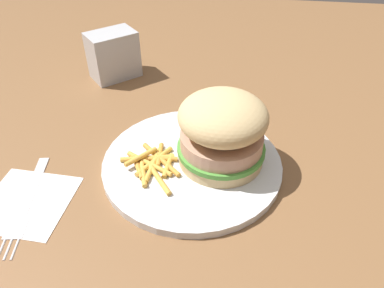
{
  "coord_description": "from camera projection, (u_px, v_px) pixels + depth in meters",
  "views": [
    {
      "loc": [
        -0.38,
        -0.06,
        0.36
      ],
      "look_at": [
        0.01,
        -0.01,
        0.04
      ],
      "focal_mm": 33.85,
      "sensor_mm": 36.0,
      "label": 1
    }
  ],
  "objects": [
    {
      "name": "ground_plane",
      "position": [
        185.0,
        170.0,
        0.52
      ],
      "size": [
        1.6,
        1.6,
        0.0
      ],
      "primitive_type": "plane",
      "color": "brown"
    },
    {
      "name": "plate",
      "position": [
        192.0,
        163.0,
        0.52
      ],
      "size": [
        0.26,
        0.26,
        0.01
      ],
      "primitive_type": "cylinder",
      "color": "silver",
      "rests_on": "ground_plane"
    },
    {
      "name": "sandwich",
      "position": [
        222.0,
        130.0,
        0.49
      ],
      "size": [
        0.12,
        0.12,
        0.1
      ],
      "color": "tan",
      "rests_on": "plate"
    },
    {
      "name": "fries_pile",
      "position": [
        153.0,
        163.0,
        0.51
      ],
      "size": [
        0.1,
        0.09,
        0.01
      ],
      "color": "gold",
      "rests_on": "plate"
    },
    {
      "name": "napkin",
      "position": [
        27.0,
        202.0,
        0.47
      ],
      "size": [
        0.11,
        0.11,
        0.0
      ],
      "primitive_type": "cube",
      "rotation": [
        0.0,
        0.0,
        -0.04
      ],
      "color": "white",
      "rests_on": "ground_plane"
    },
    {
      "name": "fork",
      "position": [
        26.0,
        202.0,
        0.47
      ],
      "size": [
        0.17,
        0.05,
        0.0
      ],
      "color": "silver",
      "rests_on": "napkin"
    },
    {
      "name": "napkin_dispenser",
      "position": [
        113.0,
        55.0,
        0.71
      ],
      "size": [
        0.1,
        0.11,
        0.09
      ],
      "primitive_type": "cube",
      "rotation": [
        0.0,
        0.0,
        2.31
      ],
      "color": "#B7BABF",
      "rests_on": "ground_plane"
    }
  ]
}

